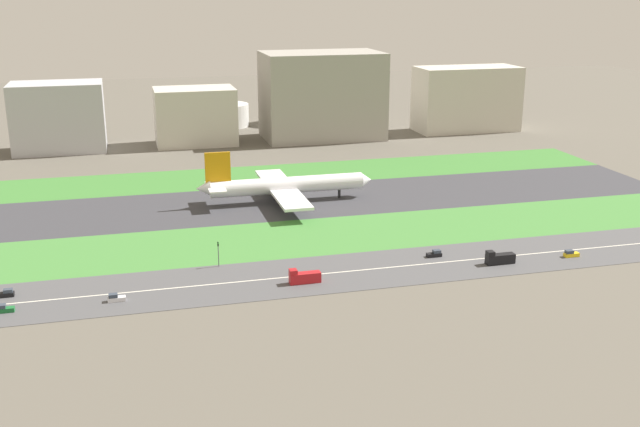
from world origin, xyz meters
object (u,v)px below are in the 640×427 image
at_px(traffic_light, 218,252).
at_px(office_tower, 322,95).
at_px(car_1, 4,309).
at_px(terminal_building, 58,117).
at_px(cargo_warehouse, 466,99).
at_px(car_4, 6,294).
at_px(truck_1, 304,277).
at_px(fuel_tank_east, 341,108).
at_px(car_3, 571,254).
at_px(fuel_tank_west, 226,115).
at_px(fuel_tank_centre, 283,113).
at_px(car_2, 435,254).
at_px(car_5, 116,298).
at_px(airliner, 283,186).
at_px(hangar_building, 195,116).
at_px(truck_0, 499,258).

xyz_separation_m(traffic_light, office_tower, (75.83, 174.01, 17.47)).
bearing_deg(car_1, traffic_light, -161.67).
distance_m(terminal_building, cargo_warehouse, 208.87).
relative_size(car_4, terminal_building, 0.11).
xyz_separation_m(truck_1, fuel_tank_east, (78.91, 237.00, 6.15)).
relative_size(truck_1, fuel_tank_east, 0.36).
bearing_deg(office_tower, car_4, -125.73).
relative_size(car_3, terminal_building, 0.11).
distance_m(car_4, terminal_building, 182.65).
bearing_deg(car_1, fuel_tank_west, -110.08).
xyz_separation_m(car_1, terminal_building, (1.68, 192.00, 15.20)).
bearing_deg(fuel_tank_centre, office_tower, -76.52).
bearing_deg(fuel_tank_east, car_2, -99.35).
xyz_separation_m(car_5, fuel_tank_west, (60.43, 237.00, 5.32)).
relative_size(car_2, terminal_building, 0.11).
bearing_deg(car_5, office_tower, -118.43).
height_order(car_3, car_1, same).
xyz_separation_m(car_1, office_tower, (130.16, 192.00, 20.84)).
bearing_deg(truck_1, fuel_tank_centre, -100.68).
bearing_deg(office_tower, cargo_warehouse, 0.00).
height_order(airliner, traffic_light, airliner).
bearing_deg(hangar_building, car_2, -74.47).
height_order(airliner, fuel_tank_east, airliner).
height_order(car_3, office_tower, office_tower).
bearing_deg(cargo_warehouse, fuel_tank_centre, 153.73).
distance_m(truck_0, fuel_tank_centre, 237.36).
relative_size(car_4, office_tower, 0.07).
relative_size(car_2, car_5, 1.00).
bearing_deg(fuel_tank_east, hangar_building, -152.91).
height_order(airliner, car_3, airliner).
distance_m(car_2, fuel_tank_centre, 227.08).
xyz_separation_m(car_2, fuel_tank_east, (37.37, 227.00, 6.89)).
distance_m(cargo_warehouse, fuel_tank_west, 132.27).
distance_m(car_3, car_4, 155.67).
bearing_deg(traffic_light, office_tower, 66.45).
relative_size(terminal_building, fuel_tank_centre, 1.71).
bearing_deg(traffic_light, airliner, 62.54).
bearing_deg(car_3, truck_0, 0.00).
xyz_separation_m(truck_1, car_3, (79.91, 0.00, -0.75)).
distance_m(car_5, fuel_tank_east, 269.14).
distance_m(airliner, terminal_building, 141.85).
bearing_deg(fuel_tank_east, car_1, -122.94).
distance_m(car_1, car_5, 26.22).
xyz_separation_m(car_3, terminal_building, (-152.89, 192.00, 15.20)).
distance_m(car_2, hangar_building, 189.34).
distance_m(truck_1, truck_0, 56.98).
height_order(car_1, fuel_tank_east, fuel_tank_east).
bearing_deg(fuel_tank_centre, cargo_warehouse, -26.27).
relative_size(car_5, fuel_tank_west, 0.17).
distance_m(car_4, fuel_tank_east, 274.59).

